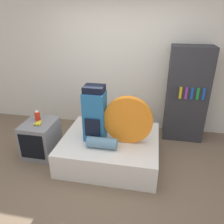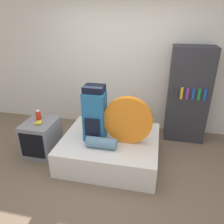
{
  "view_description": "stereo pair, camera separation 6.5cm",
  "coord_description": "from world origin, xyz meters",
  "px_view_note": "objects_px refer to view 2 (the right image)",
  "views": [
    {
      "loc": [
        0.66,
        -2.43,
        2.22
      ],
      "look_at": [
        0.09,
        0.51,
        0.85
      ],
      "focal_mm": 35.0,
      "sensor_mm": 36.0,
      "label": 1
    },
    {
      "loc": [
        0.73,
        -2.41,
        2.22
      ],
      "look_at": [
        0.09,
        0.51,
        0.85
      ],
      "focal_mm": 35.0,
      "sensor_mm": 36.0,
      "label": 2
    }
  ],
  "objects_px": {
    "canister": "(38,115)",
    "tent_bag": "(128,120)",
    "television": "(42,137)",
    "sleeping_roll": "(101,143)",
    "bookshelf": "(188,95)",
    "backpack": "(95,114)"
  },
  "relations": [
    {
      "from": "sleeping_roll",
      "to": "canister",
      "type": "relative_size",
      "value": 2.71
    },
    {
      "from": "television",
      "to": "canister",
      "type": "bearing_deg",
      "value": 120.78
    },
    {
      "from": "canister",
      "to": "television",
      "type": "bearing_deg",
      "value": -59.22
    },
    {
      "from": "television",
      "to": "bookshelf",
      "type": "relative_size",
      "value": 0.35
    },
    {
      "from": "tent_bag",
      "to": "sleeping_roll",
      "type": "distance_m",
      "value": 0.51
    },
    {
      "from": "tent_bag",
      "to": "canister",
      "type": "bearing_deg",
      "value": 176.68
    },
    {
      "from": "backpack",
      "to": "canister",
      "type": "distance_m",
      "value": 1.03
    },
    {
      "from": "tent_bag",
      "to": "canister",
      "type": "xyz_separation_m",
      "value": [
        -1.52,
        0.09,
        -0.11
      ]
    },
    {
      "from": "tent_bag",
      "to": "sleeping_roll",
      "type": "relative_size",
      "value": 1.65
    },
    {
      "from": "sleeping_roll",
      "to": "canister",
      "type": "height_order",
      "value": "canister"
    },
    {
      "from": "tent_bag",
      "to": "television",
      "type": "xyz_separation_m",
      "value": [
        -1.46,
        -0.0,
        -0.48
      ]
    },
    {
      "from": "tent_bag",
      "to": "sleeping_roll",
      "type": "bearing_deg",
      "value": -144.93
    },
    {
      "from": "sleeping_roll",
      "to": "television",
      "type": "relative_size",
      "value": 0.73
    },
    {
      "from": "tent_bag",
      "to": "bookshelf",
      "type": "height_order",
      "value": "bookshelf"
    },
    {
      "from": "tent_bag",
      "to": "canister",
      "type": "distance_m",
      "value": 1.53
    },
    {
      "from": "tent_bag",
      "to": "bookshelf",
      "type": "bearing_deg",
      "value": 47.9
    },
    {
      "from": "canister",
      "to": "tent_bag",
      "type": "bearing_deg",
      "value": -3.32
    },
    {
      "from": "bookshelf",
      "to": "backpack",
      "type": "bearing_deg",
      "value": -144.16
    },
    {
      "from": "backpack",
      "to": "canister",
      "type": "height_order",
      "value": "backpack"
    },
    {
      "from": "television",
      "to": "canister",
      "type": "distance_m",
      "value": 0.38
    },
    {
      "from": "bookshelf",
      "to": "tent_bag",
      "type": "bearing_deg",
      "value": -132.1
    },
    {
      "from": "television",
      "to": "canister",
      "type": "height_order",
      "value": "canister"
    }
  ]
}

